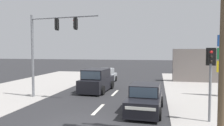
% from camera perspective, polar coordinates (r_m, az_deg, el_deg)
% --- Properties ---
extents(lane_dash_mid, '(0.20, 2.40, 0.01)m').
position_cam_1_polar(lane_dash_mid, '(13.05, -3.58, -11.95)').
color(lane_dash_mid, silver).
rests_on(lane_dash_mid, ground).
extents(lane_dash_far, '(0.20, 2.40, 0.01)m').
position_cam_1_polar(lane_dash_far, '(17.79, 0.76, -7.82)').
color(lane_dash_far, silver).
rests_on(lane_dash_far, ground).
extents(utility_pole_foreground_right, '(3.78, 0.34, 9.68)m').
position_cam_1_polar(utility_pole_foreground_right, '(8.85, 26.50, 14.49)').
color(utility_pole_foreground_right, brown).
rests_on(utility_pole_foreground_right, ground).
extents(traffic_signal_mast, '(5.26, 0.74, 6.00)m').
position_cam_1_polar(traffic_signal_mast, '(16.21, -16.50, 5.69)').
color(traffic_signal_mast, slate).
rests_on(traffic_signal_mast, ground).
extents(pedestal_signal_right_kerb, '(0.44, 0.30, 3.56)m').
position_cam_1_polar(pedestal_signal_right_kerb, '(11.34, 24.35, -2.14)').
color(pedestal_signal_right_kerb, slate).
rests_on(pedestal_signal_right_kerb, ground).
extents(suv_kerbside_parked, '(2.23, 4.62, 1.90)m').
position_cam_1_polar(suv_kerbside_parked, '(18.42, -3.97, -4.66)').
color(suv_kerbside_parked, black).
rests_on(suv_kerbside_parked, ground).
extents(sedan_oncoming_near, '(2.05, 4.32, 1.56)m').
position_cam_1_polar(sedan_oncoming_near, '(12.52, 8.65, -9.33)').
color(sedan_oncoming_near, black).
rests_on(sedan_oncoming_near, ground).
extents(hatchback_receding_far, '(1.87, 3.68, 1.53)m').
position_cam_1_polar(hatchback_receding_far, '(23.38, -1.58, -3.41)').
color(hatchback_receding_far, '#A3A8AD').
rests_on(hatchback_receding_far, ground).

